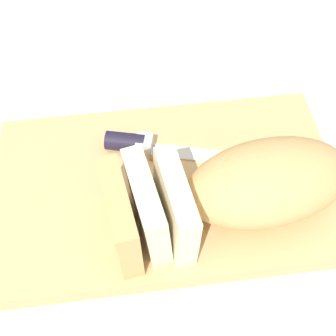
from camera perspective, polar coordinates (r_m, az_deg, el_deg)
The scene contains 8 objects.
ground_plane at distance 0.61m, azimuth 0.00°, elevation -3.03°, with size 3.00×3.00×0.00m, color beige.
cutting_board at distance 0.60m, azimuth 0.00°, elevation -2.39°, with size 0.42×0.26×0.02m, color tan.
bread_loaf at distance 0.53m, azimuth 8.38°, elevation -2.55°, with size 0.29×0.14×0.09m.
bread_knife at distance 0.61m, azimuth -2.36°, elevation 2.71°, with size 0.23×0.08×0.02m.
crumb_near_knife at distance 0.58m, azimuth 1.76°, elevation -1.86°, with size 0.00×0.00×0.00m, color #996633.
crumb_near_loaf at distance 0.57m, azimuth 0.93°, elevation -3.09°, with size 0.01×0.01×0.01m, color #996633.
crumb_stray_left at distance 0.60m, azimuth -1.97°, elevation 1.19°, with size 0.01×0.01×0.01m, color #996633.
crumb_stray_right at distance 0.62m, azimuth -1.70°, elevation 2.63°, with size 0.00×0.00×0.00m, color #996633.
Camera 1 is at (0.04, 0.33, 0.51)m, focal length 50.54 mm.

